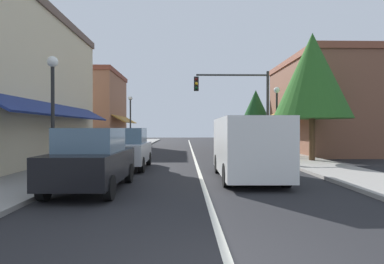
% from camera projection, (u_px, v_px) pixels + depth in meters
% --- Properties ---
extents(ground_plane, '(80.00, 80.00, 0.00)m').
position_uv_depth(ground_plane, '(194.00, 155.00, 21.63)').
color(ground_plane, black).
extents(sidewalk_left, '(2.60, 56.00, 0.12)m').
position_uv_depth(sidewalk_left, '(109.00, 154.00, 21.51)').
color(sidewalk_left, gray).
rests_on(sidewalk_left, ground).
extents(sidewalk_right, '(2.60, 56.00, 0.12)m').
position_uv_depth(sidewalk_right, '(277.00, 154.00, 21.75)').
color(sidewalk_right, gray).
rests_on(sidewalk_right, ground).
extents(lane_center_stripe, '(0.14, 52.00, 0.01)m').
position_uv_depth(lane_center_stripe, '(194.00, 155.00, 21.63)').
color(lane_center_stripe, silver).
rests_on(lane_center_stripe, ground).
extents(storefront_right_block, '(5.90, 10.20, 6.68)m').
position_uv_depth(storefront_right_block, '(319.00, 106.00, 23.79)').
color(storefront_right_block, brown).
rests_on(storefront_right_block, ground).
extents(storefront_far_left, '(7.01, 8.20, 7.00)m').
position_uv_depth(storefront_far_left, '(89.00, 110.00, 31.37)').
color(storefront_far_left, '#8E5B42').
rests_on(storefront_far_left, ground).
extents(parked_car_nearest_left, '(1.81, 4.12, 1.77)m').
position_uv_depth(parked_car_nearest_left, '(92.00, 160.00, 9.38)').
color(parked_car_nearest_left, black).
rests_on(parked_car_nearest_left, ground).
extents(parked_car_second_left, '(1.80, 4.11, 1.77)m').
position_uv_depth(parked_car_second_left, '(127.00, 148.00, 14.42)').
color(parked_car_second_left, '#B7BABF').
rests_on(parked_car_second_left, ground).
extents(van_in_lane, '(2.06, 5.21, 2.12)m').
position_uv_depth(van_in_lane, '(247.00, 146.00, 11.49)').
color(van_in_lane, silver).
rests_on(van_in_lane, ground).
extents(traffic_signal_mast_arm, '(4.88, 0.50, 5.44)m').
position_uv_depth(traffic_signal_mast_arm, '(242.00, 98.00, 21.35)').
color(traffic_signal_mast_arm, '#333333').
rests_on(traffic_signal_mast_arm, ground).
extents(street_lamp_left_near, '(0.36, 0.36, 4.17)m').
position_uv_depth(street_lamp_left_near, '(53.00, 95.00, 11.11)').
color(street_lamp_left_near, black).
rests_on(street_lamp_left_near, ground).
extents(street_lamp_right_mid, '(0.36, 0.36, 4.19)m').
position_uv_depth(street_lamp_right_mid, '(277.00, 109.00, 19.54)').
color(street_lamp_right_mid, black).
rests_on(street_lamp_right_mid, ground).
extents(street_lamp_left_far, '(0.36, 0.36, 4.43)m').
position_uv_depth(street_lamp_left_far, '(130.00, 113.00, 27.53)').
color(street_lamp_left_far, black).
rests_on(street_lamp_left_far, ground).
extents(tree_right_near, '(3.99, 3.99, 6.64)m').
position_uv_depth(tree_right_near, '(312.00, 76.00, 16.97)').
color(tree_right_near, '#4C331E').
rests_on(tree_right_near, ground).
extents(tree_right_far, '(2.96, 2.96, 5.22)m').
position_uv_depth(tree_right_far, '(256.00, 108.00, 30.07)').
color(tree_right_far, '#4C331E').
rests_on(tree_right_far, ground).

